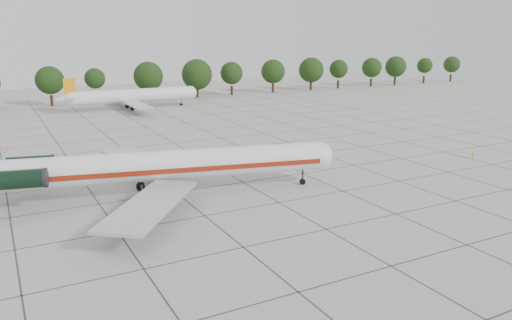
{
  "coord_description": "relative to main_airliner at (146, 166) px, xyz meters",
  "views": [
    {
      "loc": [
        -24.3,
        -40.68,
        16.35
      ],
      "look_at": [
        -0.35,
        4.24,
        3.5
      ],
      "focal_mm": 35.0,
      "sensor_mm": 36.0,
      "label": 1
    }
  ],
  "objects": [
    {
      "name": "bg_airliner_c",
      "position": [
        15.03,
        63.26,
        -0.37
      ],
      "size": [
        28.24,
        27.2,
        7.4
      ],
      "color": "silver",
      "rests_on": "ground"
    },
    {
      "name": "apron_joints",
      "position": [
        11.12,
        7.02,
        -3.27
      ],
      "size": [
        170.0,
        170.0,
        0.02
      ],
      "primitive_type": "cube",
      "color": "#383838",
      "rests_on": "ground"
    },
    {
      "name": "ground_crew",
      "position": [
        43.82,
        -4.4,
        -2.5
      ],
      "size": [
        0.67,
        0.56,
        1.56
      ],
      "primitive_type": "imported",
      "rotation": [
        0.0,
        0.0,
        3.53
      ],
      "color": "#D8C10C",
      "rests_on": "ground"
    },
    {
      "name": "tree_line",
      "position": [
        -0.56,
        77.02,
        2.7
      ],
      "size": [
        249.86,
        8.44,
        10.22
      ],
      "color": "#332114",
      "rests_on": "ground"
    },
    {
      "name": "main_airliner",
      "position": [
        0.0,
        0.0,
        0.0
      ],
      "size": [
        39.15,
        30.33,
        9.28
      ],
      "rotation": [
        0.0,
        0.0,
        -0.23
      ],
      "color": "silver",
      "rests_on": "ground"
    },
    {
      "name": "ground",
      "position": [
        11.12,
        -7.98,
        -3.28
      ],
      "size": [
        260.0,
        260.0,
        0.0
      ],
      "primitive_type": "plane",
      "color": "#AAA9A2",
      "rests_on": "ground"
    }
  ]
}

